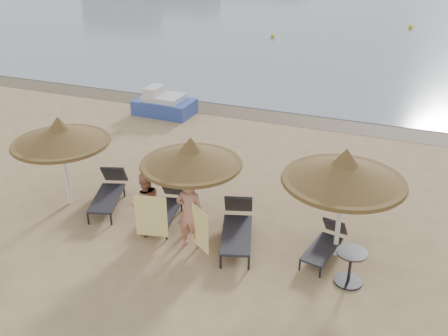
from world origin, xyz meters
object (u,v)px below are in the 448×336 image
at_px(lounger_near_left, 167,205).
at_px(lounger_near_right, 237,226).
at_px(palapa_right, 344,172).
at_px(pedal_boat, 164,104).
at_px(lounger_far_left, 109,191).
at_px(side_table, 350,268).
at_px(palapa_left, 60,135).
at_px(person_right, 190,208).
at_px(lounger_far_right, 326,242).
at_px(palapa_center, 191,157).
at_px(person_left, 145,199).

relative_size(lounger_near_left, lounger_near_right, 0.87).
relative_size(palapa_right, pedal_boat, 1.14).
relative_size(lounger_far_left, side_table, 2.64).
bearing_deg(palapa_left, lounger_near_right, 0.09).
height_order(lounger_far_left, person_right, person_right).
relative_size(palapa_right, lounger_far_right, 1.61).
bearing_deg(lounger_near_right, lounger_far_left, 156.87).
bearing_deg(palapa_right, side_table, -63.73).
bearing_deg(lounger_far_left, palapa_center, -23.49).
distance_m(lounger_near_left, person_right, 1.63).
height_order(palapa_center, lounger_near_right, palapa_center).
bearing_deg(lounger_near_right, person_right, -164.14).
relative_size(lounger_near_left, pedal_boat, 0.80).
relative_size(side_table, pedal_boat, 0.33).
height_order(palapa_center, lounger_far_left, palapa_center).
bearing_deg(lounger_far_right, person_right, -153.52).
bearing_deg(lounger_far_left, person_left, -47.22).
xyz_separation_m(lounger_far_left, lounger_near_left, (1.82, -0.06, -0.03)).
distance_m(lounger_far_left, person_left, 2.00).
xyz_separation_m(palapa_center, person_right, (0.31, -0.80, -0.91)).
distance_m(palapa_left, pedal_boat, 7.73).
bearing_deg(side_table, lounger_near_left, 169.26).
bearing_deg(palapa_left, lounger_near_left, 6.47).
relative_size(palapa_center, lounger_far_left, 1.20).
relative_size(palapa_center, person_left, 1.28).
distance_m(palapa_left, lounger_far_left, 1.99).
bearing_deg(palapa_center, pedal_boat, 122.69).
height_order(palapa_left, lounger_near_left, palapa_left).
height_order(lounger_far_left, lounger_near_right, lounger_near_right).
bearing_deg(pedal_boat, person_left, -63.46).
xyz_separation_m(person_right, pedal_boat, (-5.00, 8.11, -0.66)).
relative_size(lounger_near_right, person_right, 1.04).
height_order(lounger_far_right, pedal_boat, pedal_boat).
bearing_deg(lounger_far_right, palapa_center, -168.20).
bearing_deg(lounger_near_left, pedal_boat, 107.84).
xyz_separation_m(lounger_far_right, pedal_boat, (-8.08, 7.26, 0.08)).
relative_size(palapa_center, side_table, 3.16).
bearing_deg(lounger_near_left, lounger_near_right, -19.29).
xyz_separation_m(palapa_left, palapa_right, (7.29, 0.32, 0.13)).
xyz_separation_m(palapa_center, person_left, (-0.95, -0.70, -1.00)).
bearing_deg(lounger_near_right, palapa_left, 162.55).
distance_m(lounger_far_right, pedal_boat, 10.86).
bearing_deg(side_table, lounger_far_right, 129.14).
xyz_separation_m(lounger_far_left, lounger_far_right, (6.02, -0.16, -0.07)).
bearing_deg(lounger_far_right, person_left, -159.24).
xyz_separation_m(palapa_right, lounger_far_left, (-6.24, 0.07, -1.77)).
height_order(lounger_far_left, lounger_near_left, lounger_far_left).
bearing_deg(person_right, palapa_left, -12.55).
relative_size(palapa_left, side_table, 3.26).
bearing_deg(person_left, lounger_near_left, -138.71).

